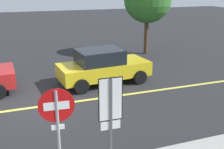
{
  "coord_description": "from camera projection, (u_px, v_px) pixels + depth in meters",
  "views": [
    {
      "loc": [
        -0.46,
        -9.74,
        4.35
      ],
      "look_at": [
        2.7,
        -0.9,
        1.27
      ],
      "focal_mm": 44.0,
      "sensor_mm": 36.0,
      "label": 1
    }
  ],
  "objects": [
    {
      "name": "ground_plane",
      "position": [
        36.0,
        107.0,
        10.22
      ],
      "size": [
        80.0,
        80.0,
        0.0
      ],
      "primitive_type": "plane",
      "color": "#262628"
    },
    {
      "name": "lane_marking_centre",
      "position": [
        111.0,
        97.0,
        11.18
      ],
      "size": [
        28.0,
        0.16,
        0.01
      ],
      "primitive_type": "cube",
      "color": "#E0D14C"
    },
    {
      "name": "car_yellow_behind_van",
      "position": [
        103.0,
        66.0,
        12.56
      ],
      "size": [
        4.3,
        2.29,
        1.59
      ],
      "color": "gold",
      "rests_on": "ground_plane"
    },
    {
      "name": "speed_limit_sign",
      "position": [
        111.0,
        111.0,
        5.92
      ],
      "size": [
        0.54,
        0.06,
        2.52
      ],
      "color": "#4C4C51",
      "rests_on": "ground_plane"
    },
    {
      "name": "stop_sign",
      "position": [
        58.0,
        121.0,
        5.81
      ],
      "size": [
        0.76,
        0.08,
        2.34
      ],
      "color": "gray",
      "rests_on": "ground_plane"
    }
  ]
}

